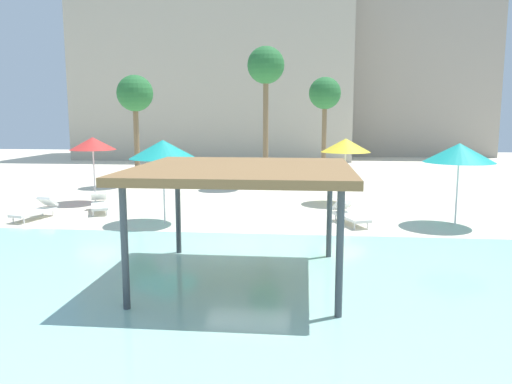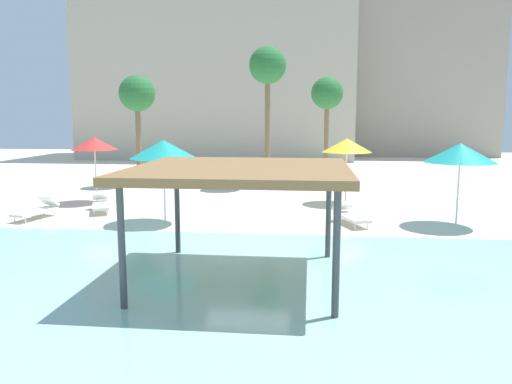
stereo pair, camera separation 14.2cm
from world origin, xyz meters
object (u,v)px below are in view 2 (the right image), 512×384
Objects in this scene: beach_umbrella_teal_2 at (163,149)px; palm_tree_2 at (327,95)px; palm_tree_0 at (268,69)px; beach_umbrella_yellow_6 at (347,145)px; shade_pavilion at (241,173)px; lounge_chair_3 at (101,203)px; palm_tree_1 at (137,96)px; lounge_chair_0 at (38,209)px; lounge_chair_1 at (349,214)px; beach_umbrella_teal_0 at (460,153)px; beach_umbrella_red_4 at (94,144)px.

palm_tree_2 reaches higher than beach_umbrella_teal_2.
palm_tree_0 is 1.20× the size of palm_tree_2.
beach_umbrella_teal_2 reaches higher than beach_umbrella_yellow_6.
beach_umbrella_yellow_6 reaches higher than shade_pavilion.
beach_umbrella_yellow_6 is at bearing 83.38° from lounge_chair_3.
lounge_chair_3 is (-6.65, 7.70, -2.15)m from shade_pavilion.
palm_tree_1 is at bearing 157.71° from beach_umbrella_yellow_6.
lounge_chair_0 is 2.30m from lounge_chair_3.
lounge_chair_0 is at bearing -95.33° from palm_tree_1.
palm_tree_2 is (10.87, 13.37, 4.60)m from lounge_chair_0.
lounge_chair_1 is 14.26m from palm_tree_1.
shade_pavilion is 2.39× the size of lounge_chair_0.
beach_umbrella_teal_0 is at bearing -30.95° from palm_tree_1.
lounge_chair_1 is (2.92, 6.43, -2.15)m from shade_pavilion.
beach_umbrella_yellow_6 is 9.26m from palm_tree_2.
lounge_chair_0 is at bearing -178.64° from beach_umbrella_teal_0.
beach_umbrella_red_4 is 1.02× the size of beach_umbrella_yellow_6.
palm_tree_0 reaches higher than beach_umbrella_teal_2.
shade_pavilion is at bearing -51.65° from beach_umbrella_red_4.
palm_tree_2 reaches higher than lounge_chair_0.
palm_tree_0 reaches higher than palm_tree_1.
beach_umbrella_teal_0 is 0.97× the size of beach_umbrella_teal_2.
beach_umbrella_red_4 reaches higher than lounge_chair_1.
beach_umbrella_teal_2 is 1.47× the size of lounge_chair_1.
lounge_chair_3 is at bearing -82.85° from palm_tree_1.
palm_tree_2 is at bearing 44.09° from beach_umbrella_red_4.
lounge_chair_0 is 1.00× the size of lounge_chair_1.
beach_umbrella_teal_0 is at bearing -49.74° from beach_umbrella_yellow_6.
lounge_chair_0 is at bearing -158.75° from beach_umbrella_yellow_6.
palm_tree_0 is at bearing 1.21° from palm_tree_1.
beach_umbrella_teal_2 reaches higher than beach_umbrella_red_4.
beach_umbrella_teal_0 is 1.43× the size of lounge_chair_3.
beach_umbrella_yellow_6 is 6.89m from palm_tree_0.
palm_tree_1 is at bearing -155.66° from palm_tree_2.
palm_tree_0 is 5.55m from palm_tree_2.
beach_umbrella_teal_2 is at bearing -107.66° from lounge_chair_1.
beach_umbrella_yellow_6 is at bearing 4.96° from beach_umbrella_red_4.
palm_tree_0 reaches higher than beach_umbrella_red_4.
beach_umbrella_red_4 is (-4.17, 3.81, -0.03)m from beach_umbrella_teal_2.
lounge_chair_0 is at bearing 176.62° from beach_umbrella_teal_2.
beach_umbrella_teal_2 is 10.29m from palm_tree_0.
beach_umbrella_teal_2 is 1.47× the size of lounge_chair_0.
lounge_chair_1 is 0.33× the size of palm_tree_2.
shade_pavilion is 7.38m from lounge_chair_1.
lounge_chair_3 is at bearing 144.14° from lounge_chair_0.
palm_tree_0 is (-7.25, 8.61, 3.59)m from beach_umbrella_teal_0.
palm_tree_1 is at bearing 88.76° from beach_umbrella_red_4.
palm_tree_2 reaches higher than palm_tree_1.
palm_tree_1 is (-6.87, -0.15, -1.31)m from palm_tree_0.
lounge_chair_3 is (1.03, -2.02, -2.23)m from beach_umbrella_red_4.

